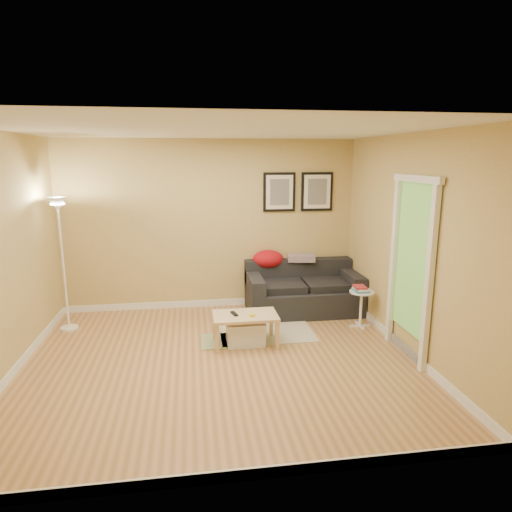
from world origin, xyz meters
The scene contains 25 objects.
floor centered at (0.00, 0.00, 0.00)m, with size 4.50×4.50×0.00m, color tan.
ceiling centered at (0.00, 0.00, 2.60)m, with size 4.50×4.50×0.00m, color white.
wall_back centered at (0.00, 2.00, 1.30)m, with size 4.50×4.50×0.00m, color tan.
wall_front centered at (0.00, -2.00, 1.30)m, with size 4.50×4.50×0.00m, color tan.
wall_left centered at (-2.25, 0.00, 1.30)m, with size 4.00×4.00×0.00m, color tan.
wall_right centered at (2.25, 0.00, 1.30)m, with size 4.00×4.00×0.00m, color tan.
baseboard_back centered at (0.00, 1.99, 0.05)m, with size 4.50×0.02×0.10m, color white.
baseboard_front centered at (0.00, -1.99, 0.05)m, with size 4.50×0.02×0.10m, color white.
baseboard_left centered at (-2.24, 0.00, 0.05)m, with size 0.02×4.00×0.10m, color white.
baseboard_right centered at (2.24, 0.00, 0.05)m, with size 0.02×4.00×0.10m, color white.
sofa centered at (1.38, 1.53, 0.38)m, with size 1.70×0.90×0.75m, color black, non-canonical shape.
red_throw centered at (0.89, 1.85, 0.77)m, with size 0.48×0.36×0.28m, color red, non-canonical shape.
plaid_throw centered at (1.41, 1.83, 0.78)m, with size 0.42×0.26×0.10m, color tan, non-canonical shape.
framed_print_left centered at (1.08, 1.98, 1.80)m, with size 0.50×0.04×0.60m, color black, non-canonical shape.
framed_print_right centered at (1.68, 1.98, 1.80)m, with size 0.50×0.04×0.60m, color black, non-canonical shape.
area_rug centered at (0.68, 0.77, 0.01)m, with size 1.25×0.85×0.01m, color #B8AC92.
green_runner centered at (0.14, 0.56, 0.01)m, with size 0.70×0.50×0.01m, color #668C4C.
coffee_table centered at (0.35, 0.42, 0.20)m, with size 0.80×0.49×0.40m, color #DCB586, non-canonical shape.
remote_control centered at (0.21, 0.44, 0.41)m, with size 0.05×0.16×0.02m, color black.
tape_roll centered at (0.42, 0.34, 0.42)m, with size 0.07×0.07×0.03m, color yellow.
storage_bin centered at (0.35, 0.45, 0.15)m, with size 0.49×0.36×0.30m, color white, non-canonical shape.
side_table centered at (2.02, 0.80, 0.26)m, with size 0.34×0.34×0.51m, color white, non-canonical shape.
book_stack centered at (2.00, 0.81, 0.55)m, with size 0.18×0.24×0.08m, color teal, non-canonical shape.
floor_lamp centered at (-2.00, 1.29, 0.86)m, with size 0.24×0.24×1.83m, color white, non-canonical shape.
doorway centered at (2.20, -0.15, 1.02)m, with size 0.12×1.01×2.13m, color white, non-canonical shape.
Camera 1 is at (-0.28, -4.78, 2.31)m, focal length 31.05 mm.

